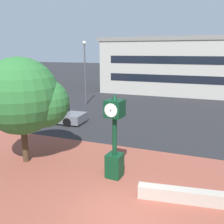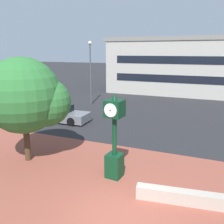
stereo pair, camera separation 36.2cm
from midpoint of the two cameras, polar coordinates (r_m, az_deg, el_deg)
name	(u,v)px [view 1 (the left image)]	position (r m, az deg, el deg)	size (l,w,h in m)	color
ground_plane	(125,215)	(9.02, 1.67, -22.74)	(200.00, 200.00, 0.00)	#262628
plaza_brick_paving	(132,200)	(9.73, 3.54, -19.66)	(44.00, 9.84, 0.01)	brown
planter_wall	(182,195)	(9.81, 14.76, -18.14)	(3.20, 0.40, 0.50)	#ADA393
street_clock	(115,140)	(10.53, -0.39, -6.39)	(0.76, 0.82, 3.72)	#0C381E
plaza_tree	(26,98)	(12.45, -20.07, 3.12)	(3.94, 3.67, 5.15)	#42301E
car_street_near	(55,115)	(19.75, -13.49, -0.58)	(4.66, 2.01, 1.28)	slate
street_lamp_post	(85,66)	(25.20, -6.70, 10.45)	(0.36, 0.36, 6.34)	#4C4C51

